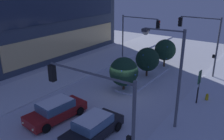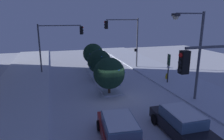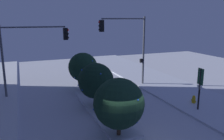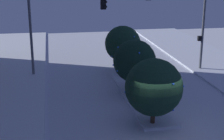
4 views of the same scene
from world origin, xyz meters
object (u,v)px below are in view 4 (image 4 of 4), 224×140
traffic_light_corner_far_right (63,16)px  decorated_tree_left_of_median (154,87)px  decorated_tree_median (135,61)px  traffic_light_corner_near_right (182,10)px  decorated_tree_right_of_median (123,44)px

traffic_light_corner_far_right → decorated_tree_left_of_median: bearing=-67.8°
decorated_tree_median → traffic_light_corner_near_right: bearing=-48.0°
decorated_tree_median → decorated_tree_right_of_median: (4.28, -0.21, 0.13)m
decorated_tree_right_of_median → traffic_light_corner_near_right: bearing=-94.8°
traffic_light_corner_near_right → decorated_tree_right_of_median: traffic_light_corner_near_right is taller
traffic_light_corner_near_right → decorated_tree_right_of_median: bearing=-4.8°
traffic_light_corner_far_right → decorated_tree_median: bearing=-50.0°
traffic_light_corner_far_right → decorated_tree_median: size_ratio=1.77×
traffic_light_corner_near_right → decorated_tree_left_of_median: traffic_light_corner_near_right is taller
decorated_tree_median → decorated_tree_right_of_median: decorated_tree_right_of_median is taller
traffic_light_corner_far_right → traffic_light_corner_near_right: bearing=-5.1°
traffic_light_corner_far_right → decorated_tree_right_of_median: 4.60m
decorated_tree_left_of_median → decorated_tree_right_of_median: decorated_tree_right_of_median is taller
decorated_tree_median → decorated_tree_left_of_median: (-4.47, 0.19, -0.08)m
traffic_light_corner_near_right → decorated_tree_left_of_median: (-8.40, 4.55, -2.50)m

